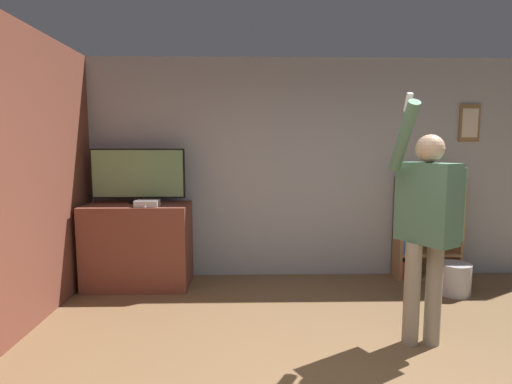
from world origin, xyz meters
TOP-DOWN VIEW (x-y plane):
  - wall_back at (0.01, 2.96)m, footprint 7.09×0.09m
  - wall_side_brick at (-2.57, 1.46)m, footprint 0.06×4.53m
  - tv_ledge at (-1.89, 2.56)m, footprint 1.18×0.61m
  - television at (-1.89, 2.65)m, footprint 1.09×0.22m
  - game_console at (-1.73, 2.40)m, footprint 0.26×0.19m
  - remote_loose at (-1.71, 2.35)m, footprint 0.10×0.14m
  - bookshelf at (1.55, 2.78)m, footprint 0.78×0.28m
  - person at (0.82, 1.10)m, footprint 0.61×0.58m
  - waste_bin at (1.67, 2.21)m, footprint 0.35×0.35m

SIDE VIEW (x-z plane):
  - waste_bin at x=1.67m, z-range 0.00..0.35m
  - tv_ledge at x=-1.89m, z-range 0.00..0.97m
  - bookshelf at x=1.55m, z-range -0.02..1.24m
  - remote_loose at x=-1.71m, z-range 0.97..0.99m
  - game_console at x=-1.73m, z-range 0.97..1.04m
  - person at x=0.82m, z-range 0.04..2.07m
  - television at x=-1.89m, z-range 0.98..1.62m
  - wall_side_brick at x=-2.57m, z-range 0.00..2.70m
  - wall_back at x=0.01m, z-range 0.00..2.70m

